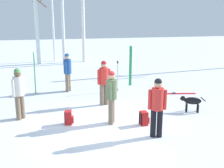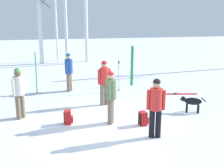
{
  "view_description": "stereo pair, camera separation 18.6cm",
  "coord_description": "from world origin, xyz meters",
  "px_view_note": "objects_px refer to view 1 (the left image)",
  "views": [
    {
      "loc": [
        -1.49,
        -7.67,
        3.45
      ],
      "look_at": [
        0.51,
        1.6,
        1.0
      ],
      "focal_mm": 44.65,
      "sensor_mm": 36.0,
      "label": 1
    },
    {
      "loc": [
        -1.31,
        -7.71,
        3.45
      ],
      "look_at": [
        0.51,
        1.6,
        1.0
      ],
      "focal_mm": 44.65,
      "sensor_mm": 36.0,
      "label": 2
    }
  ],
  "objects_px": {
    "person_3": "(104,80)",
    "dog": "(191,101)",
    "ski_poles_0": "(118,75)",
    "backpack_1": "(69,118)",
    "backpack_2": "(144,118)",
    "birch_tree_2": "(37,22)",
    "water_bottle_0": "(108,92)",
    "birch_tree_4": "(62,4)",
    "person_0": "(157,104)",
    "birch_tree_5": "(82,5)",
    "ski_pair_lying_1": "(175,94)",
    "person_4": "(68,70)",
    "ski_pair_planted_0": "(35,74)",
    "person_2": "(112,94)",
    "person_1": "(19,91)",
    "ski_pair_planted_1": "(130,66)",
    "birch_tree_3": "(53,20)"
  },
  "relations": [
    {
      "from": "person_0",
      "to": "person_1",
      "type": "xyz_separation_m",
      "value": [
        -3.9,
        2.26,
        0.0
      ]
    },
    {
      "from": "person_2",
      "to": "ski_pair_lying_1",
      "type": "relative_size",
      "value": 0.97
    },
    {
      "from": "ski_pair_planted_1",
      "to": "water_bottle_0",
      "type": "bearing_deg",
      "value": -139.15
    },
    {
      "from": "person_4",
      "to": "ski_poles_0",
      "type": "height_order",
      "value": "person_4"
    },
    {
      "from": "person_4",
      "to": "ski_pair_planted_1",
      "type": "distance_m",
      "value": 3.03
    },
    {
      "from": "backpack_2",
      "to": "birch_tree_2",
      "type": "height_order",
      "value": "birch_tree_2"
    },
    {
      "from": "person_1",
      "to": "water_bottle_0",
      "type": "height_order",
      "value": "person_1"
    },
    {
      "from": "ski_poles_0",
      "to": "backpack_2",
      "type": "bearing_deg",
      "value": -91.12
    },
    {
      "from": "water_bottle_0",
      "to": "birch_tree_2",
      "type": "relative_size",
      "value": 0.04
    },
    {
      "from": "ski_pair_planted_1",
      "to": "ski_pair_lying_1",
      "type": "relative_size",
      "value": 1.08
    },
    {
      "from": "person_1",
      "to": "birch_tree_4",
      "type": "height_order",
      "value": "birch_tree_4"
    },
    {
      "from": "person_4",
      "to": "water_bottle_0",
      "type": "distance_m",
      "value": 2.02
    },
    {
      "from": "water_bottle_0",
      "to": "person_3",
      "type": "bearing_deg",
      "value": -106.44
    },
    {
      "from": "person_3",
      "to": "birch_tree_4",
      "type": "distance_m",
      "value": 9.57
    },
    {
      "from": "backpack_1",
      "to": "birch_tree_2",
      "type": "xyz_separation_m",
      "value": [
        -1.3,
        11.25,
        2.6
      ]
    },
    {
      "from": "person_3",
      "to": "birch_tree_4",
      "type": "height_order",
      "value": "birch_tree_4"
    },
    {
      "from": "dog",
      "to": "ski_pair_lying_1",
      "type": "bearing_deg",
      "value": 79.11
    },
    {
      "from": "water_bottle_0",
      "to": "birch_tree_5",
      "type": "relative_size",
      "value": 0.03
    },
    {
      "from": "ski_poles_0",
      "to": "backpack_2",
      "type": "xyz_separation_m",
      "value": [
        -0.08,
        -3.94,
        -0.53
      ]
    },
    {
      "from": "person_3",
      "to": "dog",
      "type": "height_order",
      "value": "person_3"
    },
    {
      "from": "person_1",
      "to": "ski_pair_lying_1",
      "type": "height_order",
      "value": "person_1"
    },
    {
      "from": "ski_pair_lying_1",
      "to": "ski_pair_planted_0",
      "type": "bearing_deg",
      "value": 168.03
    },
    {
      "from": "birch_tree_4",
      "to": "birch_tree_5",
      "type": "height_order",
      "value": "birch_tree_4"
    },
    {
      "from": "ski_pair_planted_0",
      "to": "ski_poles_0",
      "type": "height_order",
      "value": "ski_pair_planted_0"
    },
    {
      "from": "person_1",
      "to": "person_3",
      "type": "distance_m",
      "value": 3.1
    },
    {
      "from": "water_bottle_0",
      "to": "backpack_1",
      "type": "bearing_deg",
      "value": -121.15
    },
    {
      "from": "ski_pair_planted_1",
      "to": "person_3",
      "type": "bearing_deg",
      "value": -124.36
    },
    {
      "from": "dog",
      "to": "birch_tree_4",
      "type": "distance_m",
      "value": 11.74
    },
    {
      "from": "dog",
      "to": "birch_tree_4",
      "type": "relative_size",
      "value": 0.11
    },
    {
      "from": "birch_tree_4",
      "to": "person_0",
      "type": "bearing_deg",
      "value": -80.7
    },
    {
      "from": "person_4",
      "to": "ski_pair_planted_0",
      "type": "height_order",
      "value": "ski_pair_planted_0"
    },
    {
      "from": "ski_pair_lying_1",
      "to": "birch_tree_5",
      "type": "relative_size",
      "value": 0.23
    },
    {
      "from": "birch_tree_5",
      "to": "ski_pair_planted_0",
      "type": "bearing_deg",
      "value": -110.94
    },
    {
      "from": "backpack_1",
      "to": "birch_tree_3",
      "type": "distance_m",
      "value": 12.45
    },
    {
      "from": "person_0",
      "to": "ski_pair_planted_0",
      "type": "xyz_separation_m",
      "value": [
        -3.55,
        5.17,
        -0.07
      ]
    },
    {
      "from": "person_3",
      "to": "person_2",
      "type": "bearing_deg",
      "value": -93.33
    },
    {
      "from": "person_4",
      "to": "ski_pair_lying_1",
      "type": "bearing_deg",
      "value": -17.3
    },
    {
      "from": "person_1",
      "to": "backpack_2",
      "type": "relative_size",
      "value": 3.9
    },
    {
      "from": "person_4",
      "to": "birch_tree_2",
      "type": "height_order",
      "value": "birch_tree_2"
    },
    {
      "from": "ski_poles_0",
      "to": "backpack_1",
      "type": "height_order",
      "value": "ski_poles_0"
    },
    {
      "from": "person_3",
      "to": "backpack_2",
      "type": "bearing_deg",
      "value": -68.79
    },
    {
      "from": "dog",
      "to": "birch_tree_2",
      "type": "bearing_deg",
      "value": 117.11
    },
    {
      "from": "dog",
      "to": "water_bottle_0",
      "type": "xyz_separation_m",
      "value": [
        -2.47,
        2.85,
        -0.29
      ]
    },
    {
      "from": "backpack_1",
      "to": "birch_tree_5",
      "type": "height_order",
      "value": "birch_tree_5"
    },
    {
      "from": "dog",
      "to": "ski_pair_lying_1",
      "type": "xyz_separation_m",
      "value": [
        0.43,
        2.21,
        -0.38
      ]
    },
    {
      "from": "person_0",
      "to": "backpack_2",
      "type": "xyz_separation_m",
      "value": [
        -0.06,
        0.9,
        -0.77
      ]
    },
    {
      "from": "backpack_2",
      "to": "water_bottle_0",
      "type": "relative_size",
      "value": 2.11
    },
    {
      "from": "person_3",
      "to": "ski_pair_planted_1",
      "type": "relative_size",
      "value": 0.89
    },
    {
      "from": "backpack_1",
      "to": "backpack_2",
      "type": "relative_size",
      "value": 1.0
    },
    {
      "from": "backpack_1",
      "to": "person_4",
      "type": "bearing_deg",
      "value": 86.7
    }
  ]
}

